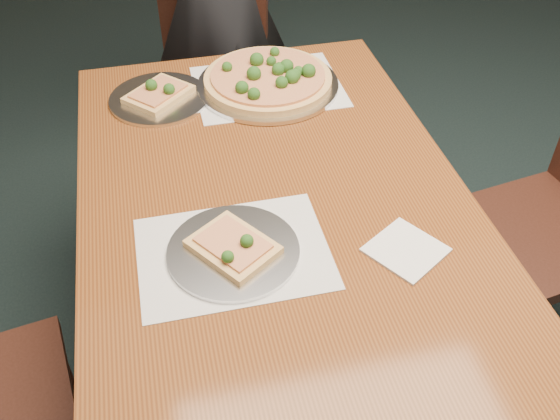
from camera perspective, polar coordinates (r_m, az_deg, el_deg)
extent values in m
cube|color=#5C2D12|center=(1.43, 0.00, -0.67)|extent=(0.90, 1.50, 0.04)
cylinder|color=black|center=(2.18, -14.23, 2.51)|extent=(0.07, 0.07, 0.70)
cylinder|color=black|center=(2.27, 5.68, 5.42)|extent=(0.07, 0.07, 0.70)
cube|color=black|center=(2.44, -6.91, 10.96)|extent=(0.55, 0.55, 0.04)
cylinder|color=black|center=(2.48, -11.55, 4.40)|extent=(0.04, 0.04, 0.43)
cylinder|color=black|center=(2.76, -9.19, 8.94)|extent=(0.04, 0.04, 0.43)
cylinder|color=black|center=(2.39, -3.39, 3.60)|extent=(0.04, 0.04, 0.43)
cylinder|color=black|center=(2.67, -1.74, 8.34)|extent=(0.04, 0.04, 0.43)
cube|color=black|center=(2.49, -6.20, 17.95)|extent=(0.40, 0.19, 0.44)
cylinder|color=black|center=(1.84, -18.67, -15.02)|extent=(0.04, 0.04, 0.43)
cube|color=black|center=(1.95, 23.11, -1.92)|extent=(0.48, 0.48, 0.04)
cylinder|color=black|center=(2.10, 14.68, -4.74)|extent=(0.04, 0.04, 0.43)
cylinder|color=black|center=(2.29, 22.15, -2.07)|extent=(0.04, 0.04, 0.43)
cylinder|color=black|center=(1.94, 20.54, -11.83)|extent=(0.04, 0.04, 0.43)
cube|color=white|center=(1.85, -1.10, 11.23)|extent=(0.42, 0.32, 0.00)
cube|color=white|center=(1.32, -4.27, -3.94)|extent=(0.40, 0.30, 0.00)
cylinder|color=silver|center=(1.84, -1.11, 11.41)|extent=(0.41, 0.41, 0.01)
cylinder|color=tan|center=(1.84, -1.11, 11.84)|extent=(0.37, 0.37, 0.02)
cylinder|color=#EDC37B|center=(1.83, -1.12, 12.22)|extent=(0.33, 0.33, 0.01)
sphere|color=#1F4816|center=(1.85, -4.86, 12.91)|extent=(0.03, 0.03, 0.03)
sphere|color=#1F4816|center=(1.79, 1.11, 12.06)|extent=(0.04, 0.04, 0.04)
sphere|color=#1F4816|center=(1.92, -0.49, 14.27)|extent=(0.03, 0.03, 0.03)
sphere|color=#1F4816|center=(1.82, 2.63, 12.59)|extent=(0.04, 0.04, 0.04)
sphere|color=#1F4816|center=(1.74, -3.50, 11.12)|extent=(0.04, 0.04, 0.04)
sphere|color=#1F4816|center=(1.84, -0.07, 12.89)|extent=(0.03, 0.03, 0.03)
sphere|color=#1F4816|center=(1.84, 0.61, 13.01)|extent=(0.04, 0.04, 0.04)
sphere|color=#1F4816|center=(1.83, -0.17, 12.72)|extent=(0.04, 0.04, 0.04)
sphere|color=#1F4816|center=(1.72, -2.40, 10.56)|extent=(0.04, 0.04, 0.04)
sphere|color=#1F4816|center=(1.88, -2.14, 13.58)|extent=(0.04, 0.04, 0.04)
sphere|color=#1F4816|center=(1.77, 0.15, 11.58)|extent=(0.04, 0.04, 0.04)
sphere|color=#1F4816|center=(1.81, -2.40, 12.36)|extent=(0.04, 0.04, 0.04)
sphere|color=#1F4816|center=(1.87, -0.80, 13.44)|extent=(0.03, 0.03, 0.03)
sphere|color=#1F4816|center=(1.80, 1.36, 12.24)|extent=(0.04, 0.04, 0.04)
sphere|color=#1F4816|center=(1.82, 1.70, 12.59)|extent=(0.03, 0.03, 0.03)
cylinder|color=silver|center=(1.32, -4.29, -3.76)|extent=(0.28, 0.28, 0.01)
cube|color=tan|center=(1.31, -4.31, -3.36)|extent=(0.20, 0.21, 0.02)
cube|color=#EDC37B|center=(1.30, -4.34, -3.02)|extent=(0.16, 0.17, 0.01)
sphere|color=#1F4816|center=(1.26, -4.80, -4.28)|extent=(0.03, 0.03, 0.03)
sphere|color=#1F4816|center=(1.28, -3.05, -2.83)|extent=(0.03, 0.03, 0.03)
cylinder|color=silver|center=(1.82, -10.98, 9.99)|extent=(0.28, 0.28, 0.01)
cube|color=tan|center=(1.81, -11.03, 10.33)|extent=(0.21, 0.21, 0.02)
cube|color=#EDC37B|center=(1.80, -11.08, 10.63)|extent=(0.17, 0.17, 0.01)
sphere|color=#1F4816|center=(1.78, -10.11, 10.83)|extent=(0.03, 0.03, 0.03)
sphere|color=#1F4816|center=(1.81, -11.68, 11.12)|extent=(0.03, 0.03, 0.03)
cube|color=white|center=(1.35, 11.43, -3.59)|extent=(0.19, 0.19, 0.01)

